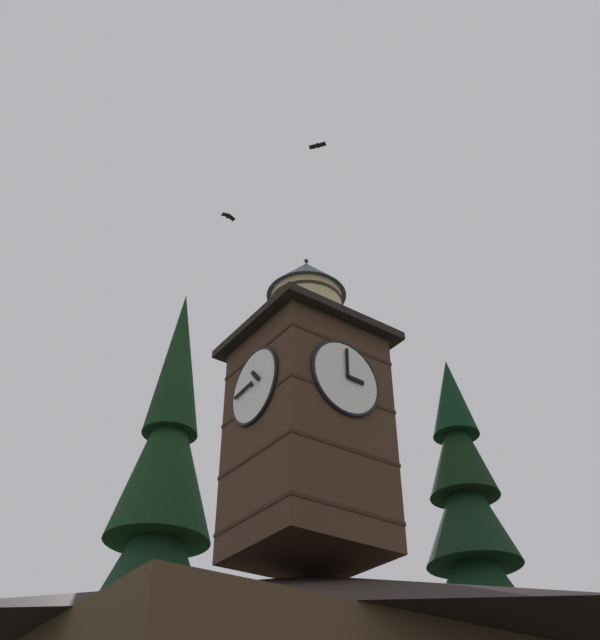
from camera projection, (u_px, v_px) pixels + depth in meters
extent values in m
pyramid|color=black|center=(314.00, 624.00, 18.32)|extent=(15.06, 12.46, 2.45)
cube|color=#422B1E|center=(307.00, 444.00, 19.91)|extent=(3.52, 3.52, 6.40)
cube|color=black|center=(308.00, 530.00, 18.48)|extent=(3.56, 3.56, 0.10)
cube|color=black|center=(308.00, 472.00, 19.42)|extent=(3.56, 3.56, 0.10)
cube|color=black|center=(307.00, 420.00, 20.37)|extent=(3.56, 3.56, 0.10)
cube|color=black|center=(307.00, 372.00, 21.31)|extent=(3.56, 3.56, 0.10)
cylinder|color=white|center=(346.00, 378.00, 19.48)|extent=(2.21, 0.10, 2.21)
torus|color=black|center=(346.00, 378.00, 19.47)|extent=(2.31, 0.10, 2.31)
cube|color=black|center=(356.00, 380.00, 19.54)|extent=(0.56, 0.04, 0.14)
cube|color=black|center=(347.00, 362.00, 19.69)|extent=(0.09, 0.04, 0.91)
sphere|color=black|center=(348.00, 376.00, 19.41)|extent=(0.10, 0.10, 0.10)
cylinder|color=white|center=(255.00, 386.00, 19.83)|extent=(0.10, 2.21, 2.21)
torus|color=black|center=(254.00, 386.00, 19.82)|extent=(0.10, 2.31, 2.31)
cube|color=black|center=(255.00, 376.00, 19.78)|extent=(0.04, 0.45, 0.50)
cube|color=black|center=(243.00, 391.00, 20.10)|extent=(0.04, 0.91, 0.16)
sphere|color=black|center=(251.00, 385.00, 19.78)|extent=(0.10, 0.10, 0.10)
cube|color=black|center=(307.00, 345.00, 21.88)|extent=(4.22, 4.22, 0.25)
cylinder|color=tan|center=(307.00, 319.00, 22.48)|extent=(2.26, 2.26, 1.77)
cylinder|color=#2D2319|center=(307.00, 334.00, 22.13)|extent=(2.32, 2.32, 0.10)
cylinder|color=#2D2319|center=(307.00, 319.00, 22.48)|extent=(2.32, 2.32, 0.10)
cylinder|color=#2D2319|center=(306.00, 304.00, 22.82)|extent=(2.32, 2.32, 0.10)
cone|color=#384251|center=(306.00, 280.00, 23.41)|extent=(2.56, 2.56, 1.40)
sphere|color=#384251|center=(306.00, 261.00, 23.89)|extent=(0.16, 0.16, 0.16)
cone|color=black|center=(153.00, 572.00, 23.75)|extent=(5.25, 5.25, 6.15)
cone|color=black|center=(167.00, 455.00, 26.25)|extent=(3.66, 3.66, 6.45)
cone|color=black|center=(178.00, 360.00, 28.70)|extent=(2.08, 2.08, 6.61)
cone|color=black|center=(477.00, 581.00, 24.94)|extent=(4.21, 4.21, 4.06)
cone|color=black|center=(467.00, 510.00, 26.46)|extent=(3.42, 3.42, 4.10)
cone|color=black|center=(458.00, 449.00, 27.92)|extent=(2.62, 2.62, 3.99)
cone|color=black|center=(451.00, 397.00, 29.29)|extent=(1.83, 1.83, 3.52)
ellipsoid|color=black|center=(228.00, 216.00, 26.08)|extent=(0.14, 0.25, 0.14)
cube|color=black|center=(231.00, 218.00, 26.15)|extent=(0.27, 0.18, 0.10)
cube|color=black|center=(225.00, 215.00, 26.02)|extent=(0.27, 0.18, 0.10)
ellipsoid|color=black|center=(318.00, 146.00, 24.01)|extent=(0.25, 0.23, 0.12)
cube|color=black|center=(313.00, 147.00, 24.04)|extent=(0.29, 0.32, 0.04)
cube|color=black|center=(322.00, 145.00, 23.97)|extent=(0.29, 0.32, 0.04)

